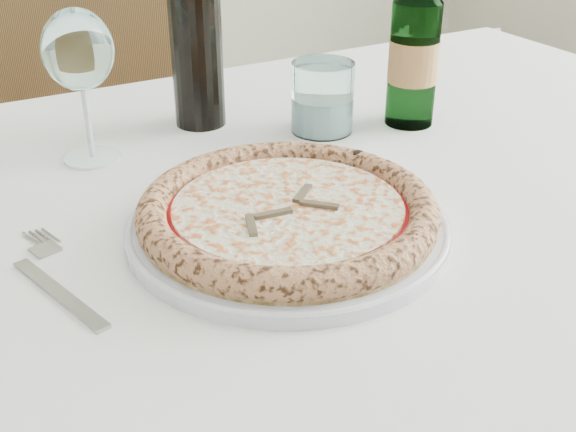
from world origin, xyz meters
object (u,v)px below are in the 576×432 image
(chair_far, at_px, (103,144))
(wine_bottle, at_px, (196,37))
(plate, at_px, (288,225))
(dining_table, at_px, (253,253))
(beer_bottle, at_px, (414,50))
(wine_glass, at_px, (78,53))
(tumbler, at_px, (322,102))
(pizza, at_px, (288,211))

(chair_far, distance_m, wine_bottle, 0.63)
(chair_far, distance_m, plate, 0.90)
(plate, bearing_deg, dining_table, 90.00)
(beer_bottle, height_order, wine_bottle, wine_bottle)
(dining_table, xyz_separation_m, wine_bottle, (0.02, 0.24, 0.20))
(dining_table, relative_size, plate, 4.92)
(wine_glass, height_order, tumbler, wine_glass)
(dining_table, height_order, wine_bottle, wine_bottle)
(chair_far, height_order, wine_glass, wine_glass)
(beer_bottle, bearing_deg, tumbler, 168.69)
(wine_bottle, bearing_deg, beer_bottle, -24.28)
(tumbler, bearing_deg, chair_far, 107.75)
(pizza, bearing_deg, plate, -19.36)
(dining_table, bearing_deg, chair_far, 92.67)
(chair_far, relative_size, plate, 2.78)
(pizza, height_order, wine_glass, wine_glass)
(wine_glass, bearing_deg, wine_bottle, 20.63)
(beer_bottle, bearing_deg, chair_far, 116.68)
(chair_far, height_order, wine_bottle, wine_bottle)
(wine_glass, xyz_separation_m, tumbler, (0.31, -0.03, -0.10))
(dining_table, relative_size, chair_far, 1.77)
(plate, distance_m, tumbler, 0.30)
(wine_glass, bearing_deg, chair_far, 79.33)
(chair_far, distance_m, beer_bottle, 0.80)
(plate, height_order, tumbler, tumbler)
(plate, bearing_deg, wine_glass, 117.85)
(dining_table, bearing_deg, plate, -90.00)
(plate, bearing_deg, beer_bottle, 36.93)
(dining_table, distance_m, tumbler, 0.25)
(dining_table, distance_m, chair_far, 0.78)
(tumbler, bearing_deg, pizza, -123.93)
(wine_glass, relative_size, wine_bottle, 0.66)
(wine_glass, height_order, wine_bottle, wine_bottle)
(dining_table, xyz_separation_m, tumbler, (0.16, 0.14, 0.12))
(plate, height_order, beer_bottle, beer_bottle)
(chair_far, relative_size, wine_bottle, 3.21)
(tumbler, bearing_deg, dining_table, -138.79)
(plate, relative_size, wine_bottle, 1.15)
(dining_table, relative_size, wine_bottle, 5.68)
(chair_far, bearing_deg, wine_glass, -100.67)
(plate, bearing_deg, pizza, 160.64)
(tumbler, distance_m, wine_bottle, 0.19)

